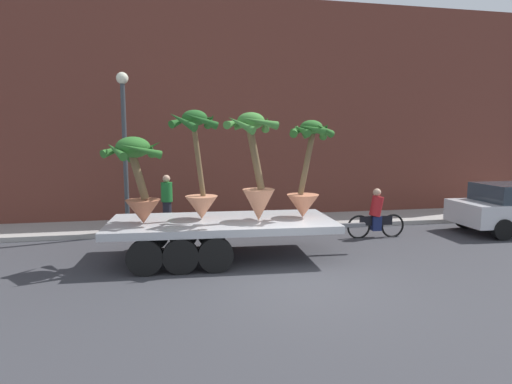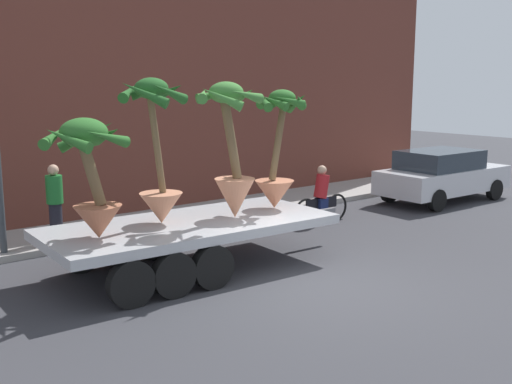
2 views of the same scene
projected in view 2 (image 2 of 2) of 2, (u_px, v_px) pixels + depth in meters
ground_plane at (323, 285)px, 11.15m from camera, size 60.00×60.00×0.00m
sidewalk at (154, 222)px, 15.80m from camera, size 24.00×2.20×0.15m
building_facade at (118, 67)px, 16.39m from camera, size 24.00×1.20×8.03m
flatbed_trailer at (179, 234)px, 11.72m from camera, size 6.63×2.74×0.98m
potted_palm_rear at (278, 153)px, 12.93m from camera, size 1.22×1.20×2.49m
potted_palm_middle at (157, 156)px, 11.43m from camera, size 1.27×1.36×2.73m
potted_palm_front at (90, 173)px, 10.33m from camera, size 1.49×1.51×2.08m
potted_palm_extra at (231, 155)px, 11.89m from camera, size 1.31×1.35×2.66m
cyclist at (321, 198)px, 15.89m from camera, size 1.84×0.35×1.54m
parked_car at (442, 175)px, 18.73m from camera, size 4.47×2.05×1.58m
pedestrian_near_gate at (55, 201)px, 13.46m from camera, size 0.36×0.36×1.71m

